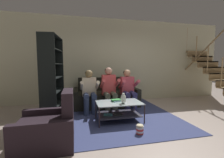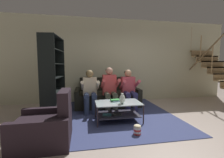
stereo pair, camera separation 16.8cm
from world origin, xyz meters
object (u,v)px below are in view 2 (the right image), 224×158
at_px(bookshelf, 51,83).
at_px(person_seated_left, 90,89).
at_px(person_seated_right, 129,88).
at_px(coffee_table, 118,108).
at_px(vase, 122,99).
at_px(book_stack, 115,100).
at_px(person_seated_middle, 110,87).
at_px(armchair, 46,127).
at_px(popcorn_tub, 137,130).
at_px(couch, 107,96).

bearing_deg(bookshelf, person_seated_left, 15.27).
bearing_deg(person_seated_right, person_seated_left, -179.98).
height_order(coffee_table, vase, vase).
bearing_deg(bookshelf, book_stack, -17.42).
bearing_deg(person_seated_middle, book_stack, -89.53).
xyz_separation_m(person_seated_middle, person_seated_right, (0.56, -0.01, -0.03)).
relative_size(person_seated_middle, book_stack, 5.12).
relative_size(person_seated_right, bookshelf, 0.58).
relative_size(vase, armchair, 0.26).
distance_m(coffee_table, armchair, 1.56).
bearing_deg(coffee_table, book_stack, 111.46).
xyz_separation_m(person_seated_right, coffee_table, (-0.51, -0.83, -0.34)).
xyz_separation_m(person_seated_left, popcorn_tub, (0.81, -1.57, -0.53)).
bearing_deg(person_seated_left, couch, 46.17).
bearing_deg(couch, coffee_table, -88.21).
bearing_deg(armchair, coffee_table, 29.21).
distance_m(coffee_table, popcorn_tub, 0.79).
distance_m(person_seated_left, vase, 1.18).
bearing_deg(book_stack, person_seated_middle, 90.47).
bearing_deg(book_stack, bookshelf, 162.58).
height_order(vase, popcorn_tub, vase).
height_order(person_seated_left, bookshelf, bookshelf).
bearing_deg(person_seated_middle, vase, -83.35).
bearing_deg(person_seated_left, coffee_table, -54.16).
bearing_deg(armchair, couch, 58.73).
xyz_separation_m(couch, person_seated_middle, (0.00, -0.57, 0.38)).
bearing_deg(person_seated_right, book_stack, -126.81).
xyz_separation_m(couch, book_stack, (0.01, -1.31, 0.18)).
bearing_deg(vase, bookshelf, 156.33).
distance_m(person_seated_right, coffee_table, 1.03).
xyz_separation_m(person_seated_middle, bookshelf, (-1.51, -0.27, 0.19)).
xyz_separation_m(book_stack, bookshelf, (-1.51, 0.47, 0.39)).
xyz_separation_m(person_seated_left, bookshelf, (-0.95, -0.26, 0.22)).
xyz_separation_m(vase, bookshelf, (-1.62, 0.71, 0.31)).
xyz_separation_m(vase, book_stack, (-0.11, 0.24, -0.09)).
bearing_deg(armchair, book_stack, 32.95).
bearing_deg(popcorn_tub, coffee_table, 105.79).
bearing_deg(popcorn_tub, person_seated_right, 79.07).
relative_size(couch, bookshelf, 1.00).
bearing_deg(person_seated_right, couch, 133.85).
height_order(vase, armchair, armchair).
bearing_deg(armchair, vase, 23.51).
bearing_deg(person_seated_left, bookshelf, -164.73).
distance_m(person_seated_middle, armchair, 2.11).
relative_size(book_stack, bookshelf, 0.12).
xyz_separation_m(coffee_table, armchair, (-1.36, -0.76, -0.02)).
height_order(book_stack, armchair, armchair).
bearing_deg(vase, book_stack, 114.54).
distance_m(person_seated_right, bookshelf, 2.09).
height_order(person_seated_left, popcorn_tub, person_seated_left).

